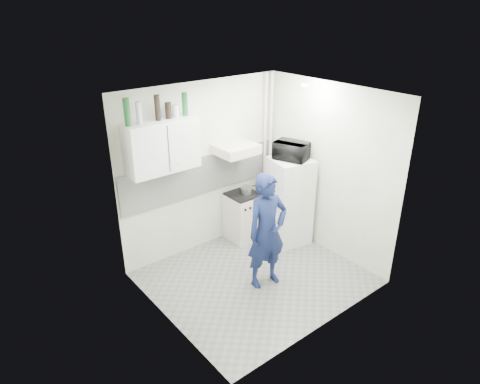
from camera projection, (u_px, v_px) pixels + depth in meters
floor at (255, 278)px, 6.10m from camera, size 2.80×2.80×0.00m
ceiling at (259, 95)px, 5.03m from camera, size 2.80×2.80×0.00m
wall_back at (203, 168)px, 6.45m from camera, size 2.80×0.00×2.80m
wall_left at (162, 228)px, 4.77m from camera, size 0.00×2.60×2.60m
wall_right at (328, 170)px, 6.36m from camera, size 0.00×2.60×2.60m
person at (267, 231)px, 5.68m from camera, size 0.64×0.47×1.62m
stove at (243, 217)px, 6.98m from camera, size 0.48×0.48×0.77m
fridge at (289, 201)px, 6.78m from camera, size 0.69×0.69×1.41m
stove_top at (243, 195)px, 6.82m from camera, size 0.46×0.46×0.03m
saucepan at (246, 190)px, 6.82m from camera, size 0.19×0.19×0.10m
microwave at (292, 151)px, 6.43m from camera, size 0.58×0.48×0.27m
bottle_a at (127, 112)px, 5.21m from camera, size 0.08×0.08×0.34m
bottle_b at (139, 113)px, 5.31m from camera, size 0.07×0.07×0.28m
bottle_d at (157, 108)px, 5.45m from camera, size 0.07×0.07×0.33m
canister_a at (168, 111)px, 5.56m from camera, size 0.08×0.08×0.21m
canister_b at (176, 111)px, 5.63m from camera, size 0.09×0.09×0.17m
bottle_e at (185, 104)px, 5.68m from camera, size 0.08×0.08×0.31m
upper_cabinet at (162, 146)px, 5.67m from camera, size 1.00×0.35×0.70m
range_hood at (236, 149)px, 6.42m from camera, size 0.60×0.50×0.14m
backsplash at (204, 174)px, 6.48m from camera, size 2.74×0.03×0.60m
pipe_a at (270, 152)px, 7.14m from camera, size 0.05×0.05×2.60m
pipe_b at (265, 153)px, 7.07m from camera, size 0.04×0.04×2.60m
ceiling_spot_fixture at (305, 85)px, 5.75m from camera, size 0.10×0.10×0.02m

